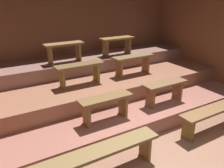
{
  "coord_description": "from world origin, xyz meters",
  "views": [
    {
      "loc": [
        -2.38,
        -1.58,
        2.34
      ],
      "look_at": [
        -0.15,
        2.17,
        0.65
      ],
      "focal_mm": 37.16,
      "sensor_mm": 36.0,
      "label": 1
    }
  ],
  "objects": [
    {
      "name": "bench_upper_left",
      "position": [
        -0.69,
        3.36,
        1.22
      ],
      "size": [
        0.87,
        0.29,
        0.44
      ],
      "color": "olive",
      "rests_on": "platform_upper"
    },
    {
      "name": "platform_upper",
      "position": [
        0.0,
        3.54,
        0.75
      ],
      "size": [
        5.38,
        0.98,
        0.3
      ],
      "primitive_type": "cube",
      "color": "#96685F",
      "rests_on": "platform_middle"
    },
    {
      "name": "bench_lower_right",
      "position": [
        0.67,
        1.52,
        0.62
      ],
      "size": [
        0.94,
        0.29,
        0.44
      ],
      "color": "olive",
      "rests_on": "platform_lower"
    },
    {
      "name": "bench_lower_left",
      "position": [
        -0.67,
        1.52,
        0.62
      ],
      "size": [
        0.94,
        0.29,
        0.44
      ],
      "color": "olive",
      "rests_on": "platform_lower"
    },
    {
      "name": "ground",
      "position": [
        0.0,
        2.02,
        -0.04
      ],
      "size": [
        6.18,
        4.83,
        0.08
      ],
      "primitive_type": "cube",
      "color": "#9D6C53"
    },
    {
      "name": "platform_lower",
      "position": [
        0.0,
        2.54,
        0.15
      ],
      "size": [
        5.38,
        2.98,
        0.3
      ],
      "primitive_type": "cube",
      "color": "#A36354",
      "rests_on": "ground"
    },
    {
      "name": "wall_back",
      "position": [
        0.0,
        4.06,
        1.34
      ],
      "size": [
        6.18,
        0.06,
        2.69
      ],
      "primitive_type": "cube",
      "color": "brown",
      "rests_on": "ground"
    },
    {
      "name": "bench_upper_right",
      "position": [
        0.69,
        3.36,
        1.22
      ],
      "size": [
        0.87,
        0.29,
        0.44
      ],
      "color": "olive",
      "rests_on": "platform_upper"
    },
    {
      "name": "platform_middle",
      "position": [
        0.0,
        2.96,
        0.45
      ],
      "size": [
        5.38,
        2.13,
        0.3
      ],
      "primitive_type": "cube",
      "color": "#A0654B",
      "rests_on": "platform_lower"
    },
    {
      "name": "wall_right",
      "position": [
        2.72,
        2.02,
        1.34
      ],
      "size": [
        0.06,
        4.83,
        2.69
      ],
      "primitive_type": "cube",
      "color": "brown",
      "rests_on": "ground"
    },
    {
      "name": "bench_middle_right",
      "position": [
        0.66,
        2.6,
        0.92
      ],
      "size": [
        0.99,
        0.29,
        0.44
      ],
      "color": "olive",
      "rests_on": "platform_middle"
    },
    {
      "name": "bench_floor_left",
      "position": [
        -1.29,
        0.67,
        0.36
      ],
      "size": [
        1.9,
        0.29,
        0.44
      ],
      "color": "olive",
      "rests_on": "ground"
    },
    {
      "name": "bench_floor_right",
      "position": [
        1.29,
        0.67,
        0.36
      ],
      "size": [
        1.9,
        0.29,
        0.44
      ],
      "color": "#916641",
      "rests_on": "ground"
    },
    {
      "name": "bench_middle_left",
      "position": [
        -0.66,
        2.6,
        0.92
      ],
      "size": [
        0.99,
        0.29,
        0.44
      ],
      "color": "olive",
      "rests_on": "platform_middle"
    }
  ]
}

